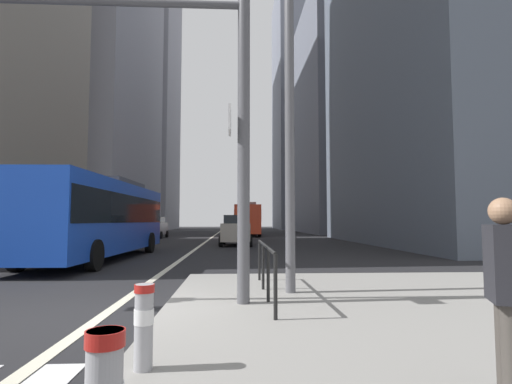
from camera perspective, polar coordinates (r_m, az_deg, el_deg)
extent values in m
plane|color=black|center=(27.22, -7.67, -7.40)|extent=(160.00, 160.00, 0.00)
cube|color=gray|center=(7.08, 25.93, -16.05)|extent=(9.00, 10.00, 0.15)
cube|color=beige|center=(37.18, -6.40, -6.50)|extent=(0.20, 80.00, 0.01)
cube|color=gray|center=(58.05, -21.87, 15.29)|extent=(12.80, 25.56, 41.12)
cube|color=gray|center=(80.43, -16.31, 12.32)|extent=(13.53, 16.67, 48.16)
cube|color=slate|center=(57.28, 12.27, 9.74)|extent=(11.40, 21.11, 30.36)
cube|color=slate|center=(82.34, 7.65, 11.55)|extent=(13.62, 17.26, 47.44)
cube|color=blue|center=(17.62, -21.32, -3.37)|extent=(2.82, 11.47, 2.75)
cube|color=black|center=(17.63, -21.29, -2.25)|extent=(2.85, 11.25, 1.10)
cube|color=#4C4C51|center=(19.31, -19.47, 1.08)|extent=(1.86, 4.15, 0.30)
cylinder|color=black|center=(13.82, -21.93, -8.32)|extent=(0.33, 1.01, 1.00)
cylinder|color=black|center=(14.83, -30.73, -7.74)|extent=(0.33, 1.01, 1.00)
cylinder|color=black|center=(20.81, -14.81, -6.96)|extent=(0.33, 1.01, 1.00)
cylinder|color=black|center=(21.49, -21.09, -6.72)|extent=(0.33, 1.01, 1.00)
cube|color=red|center=(42.69, -1.43, -3.90)|extent=(2.53, 11.31, 2.75)
cube|color=black|center=(42.69, -1.43, -3.44)|extent=(2.57, 11.08, 1.10)
cube|color=#4C4C51|center=(41.03, -1.36, -1.76)|extent=(1.76, 4.07, 0.30)
cylinder|color=black|center=(46.30, -3.06, -5.43)|extent=(0.30, 1.00, 1.00)
cylinder|color=black|center=(46.36, -0.08, -5.43)|extent=(0.30, 1.00, 1.00)
cylinder|color=black|center=(39.07, -3.04, -5.68)|extent=(0.30, 1.00, 1.00)
cylinder|color=black|center=(39.15, 0.49, -5.68)|extent=(0.30, 1.00, 1.00)
cube|color=silver|center=(38.34, -14.23, -5.03)|extent=(1.84, 4.21, 1.10)
cube|color=black|center=(38.48, -14.16, -3.83)|extent=(1.53, 2.28, 0.52)
cylinder|color=black|center=(36.78, -13.32, -5.95)|extent=(0.23, 0.64, 0.64)
cylinder|color=black|center=(37.17, -16.09, -5.88)|extent=(0.23, 0.64, 0.64)
cylinder|color=black|center=(39.57, -12.52, -5.83)|extent=(0.23, 0.64, 0.64)
cylinder|color=black|center=(39.94, -15.10, -5.77)|extent=(0.23, 0.64, 0.64)
cube|color=#B2A899|center=(25.96, -2.77, -5.67)|extent=(1.95, 4.12, 1.10)
cube|color=black|center=(25.80, -2.78, -3.88)|extent=(1.59, 2.25, 0.52)
cylinder|color=black|center=(27.40, -4.57, -6.73)|extent=(0.25, 0.65, 0.64)
cylinder|color=black|center=(27.33, -0.74, -6.75)|extent=(0.25, 0.65, 0.64)
cylinder|color=black|center=(24.66, -5.03, -7.02)|extent=(0.25, 0.65, 0.64)
cylinder|color=black|center=(24.58, -0.76, -7.05)|extent=(0.25, 0.65, 0.64)
cube|color=#232838|center=(64.52, -1.35, -4.72)|extent=(1.83, 4.03, 1.10)
cube|color=black|center=(64.37, -1.34, -4.00)|extent=(1.52, 2.18, 0.52)
cylinder|color=black|center=(65.86, -2.19, -5.18)|extent=(0.23, 0.64, 0.64)
cylinder|color=black|center=(65.93, -0.60, -5.19)|extent=(0.23, 0.64, 0.64)
cylinder|color=black|center=(63.13, -2.12, -5.23)|extent=(0.23, 0.64, 0.64)
cylinder|color=black|center=(63.21, -0.47, -5.23)|extent=(0.23, 0.64, 0.64)
cylinder|color=#515156|center=(7.32, -1.75, 8.20)|extent=(0.22, 0.22, 6.00)
cylinder|color=#515156|center=(8.83, -27.09, 23.01)|extent=(6.97, 0.14, 0.14)
cube|color=white|center=(7.19, -3.74, 10.07)|extent=(0.04, 0.60, 0.44)
cylinder|color=#56565B|center=(8.62, 4.76, 13.18)|extent=(0.20, 0.20, 8.00)
cylinder|color=#B21E19|center=(2.26, -20.57, -18.83)|extent=(0.20, 0.20, 0.08)
cylinder|color=#99999E|center=(4.28, -15.62, -17.91)|extent=(0.18, 0.18, 0.82)
cylinder|color=white|center=(4.26, -15.59, -16.62)|extent=(0.19, 0.19, 0.15)
cylinder|color=#B21E19|center=(4.20, -15.52, -13.01)|extent=(0.20, 0.20, 0.08)
cylinder|color=black|center=(6.06, 2.78, -13.26)|extent=(0.06, 0.06, 0.95)
cylinder|color=black|center=(7.35, 1.74, -11.65)|extent=(0.06, 0.06, 0.95)
cylinder|color=black|center=(8.64, 1.01, -10.51)|extent=(0.06, 0.06, 0.95)
cylinder|color=black|center=(9.94, 0.48, -9.67)|extent=(0.06, 0.06, 0.95)
cylinder|color=black|center=(7.95, 1.34, -7.63)|extent=(0.06, 3.92, 0.06)
cylinder|color=#423D38|center=(4.03, 31.91, -18.50)|extent=(0.15, 0.15, 0.80)
cylinder|color=#423D38|center=(3.88, 32.54, -19.07)|extent=(0.15, 0.15, 0.80)
cube|color=#232328|center=(3.83, 31.81, -8.55)|extent=(0.36, 0.44, 0.61)
sphere|color=#9E7556|center=(3.81, 31.58, -2.31)|extent=(0.22, 0.22, 0.22)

